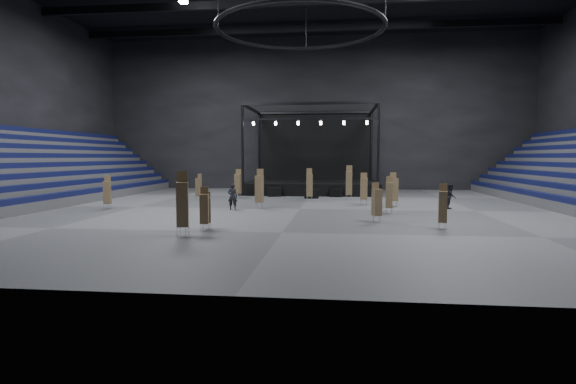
# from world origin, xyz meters

# --- Properties ---
(floor) EXTENTS (50.00, 50.00, 0.00)m
(floor) POSITION_xyz_m (0.00, 0.00, 0.00)
(floor) COLOR #545457
(floor) RESTS_ON ground
(wall_back) EXTENTS (50.00, 0.20, 18.00)m
(wall_back) POSITION_xyz_m (0.00, 21.00, 9.00)
(wall_back) COLOR black
(wall_back) RESTS_ON ground
(bleachers_left) EXTENTS (7.20, 40.00, 6.40)m
(bleachers_left) POSITION_xyz_m (-22.94, 0.00, 1.73)
(bleachers_left) COLOR #4E4D50
(bleachers_left) RESTS_ON floor
(stage) EXTENTS (14.00, 10.00, 9.20)m
(stage) POSITION_xyz_m (0.00, 16.24, 1.45)
(stage) COLOR black
(stage) RESTS_ON floor
(truss_ring) EXTENTS (12.30, 12.30, 5.15)m
(truss_ring) POSITION_xyz_m (-0.00, 0.00, 13.00)
(truss_ring) COLOR black
(truss_ring) RESTS_ON ceiling
(flight_case_left) EXTENTS (1.45, 1.06, 0.87)m
(flight_case_left) POSITION_xyz_m (-3.34, 10.11, 0.44)
(flight_case_left) COLOR black
(flight_case_left) RESTS_ON floor
(flight_case_mid) EXTENTS (1.37, 0.86, 0.85)m
(flight_case_mid) POSITION_xyz_m (0.36, 8.48, 0.43)
(flight_case_mid) COLOR black
(flight_case_mid) RESTS_ON floor
(flight_case_right) EXTENTS (1.22, 0.67, 0.79)m
(flight_case_right) POSITION_xyz_m (2.63, 10.30, 0.39)
(flight_case_right) COLOR black
(flight_case_right) RESTS_ON floor
(chair_stack_0) EXTENTS (0.50, 0.50, 1.98)m
(chair_stack_0) POSITION_xyz_m (-4.15, -9.68, 1.04)
(chair_stack_0) COLOR silver
(chair_stack_0) RESTS_ON floor
(chair_stack_1) EXTENTS (0.61, 0.61, 2.94)m
(chair_stack_1) POSITION_xyz_m (-3.03, 0.07, 1.50)
(chair_stack_1) COLOR silver
(chair_stack_1) RESTS_ON floor
(chair_stack_2) EXTENTS (0.62, 0.62, 2.33)m
(chair_stack_2) POSITION_xyz_m (5.07, -6.21, 1.21)
(chair_stack_2) COLOR silver
(chair_stack_2) RESTS_ON floor
(chair_stack_3) EXTENTS (0.56, 0.56, 2.58)m
(chair_stack_3) POSITION_xyz_m (4.85, 3.33, 1.35)
(chair_stack_3) COLOR silver
(chair_stack_3) RESTS_ON floor
(chair_stack_4) EXTENTS (0.57, 0.57, 2.45)m
(chair_stack_4) POSITION_xyz_m (-14.00, -1.77, 1.26)
(chair_stack_4) COLOR silver
(chair_stack_4) RESTS_ON floor
(chair_stack_5) EXTENTS (0.58, 0.58, 3.08)m
(chair_stack_5) POSITION_xyz_m (3.78, 7.38, 1.56)
(chair_stack_5) COLOR silver
(chair_stack_5) RESTS_ON floor
(chair_stack_6) EXTENTS (0.51, 0.51, 2.28)m
(chair_stack_6) POSITION_xyz_m (-4.10, -10.29, 1.18)
(chair_stack_6) COLOR silver
(chair_stack_6) RESTS_ON floor
(chair_stack_7) EXTENTS (0.68, 0.68, 3.15)m
(chair_stack_7) POSITION_xyz_m (-4.67, -11.99, 1.59)
(chair_stack_7) COLOR silver
(chair_stack_7) RESTS_ON floor
(chair_stack_8) EXTENTS (0.52, 0.52, 2.53)m
(chair_stack_8) POSITION_xyz_m (6.25, -2.07, 1.29)
(chair_stack_8) COLOR silver
(chair_stack_8) RESTS_ON floor
(chair_stack_9) EXTENTS (0.58, 0.58, 2.86)m
(chair_stack_9) POSITION_xyz_m (0.34, 5.92, 1.45)
(chair_stack_9) COLOR silver
(chair_stack_9) RESTS_ON floor
(chair_stack_10) EXTENTS (0.49, 0.49, 2.42)m
(chair_stack_10) POSITION_xyz_m (8.32, -8.44, 1.23)
(chair_stack_10) COLOR silver
(chair_stack_10) RESTS_ON floor
(chair_stack_11) EXTENTS (0.64, 0.64, 2.64)m
(chair_stack_11) POSITION_xyz_m (7.10, 2.43, 1.37)
(chair_stack_11) COLOR silver
(chair_stack_11) RESTS_ON floor
(chair_stack_12) EXTENTS (0.58, 0.58, 2.70)m
(chair_stack_12) POSITION_xyz_m (-6.44, 7.95, 1.40)
(chair_stack_12) COLOR silver
(chair_stack_12) RESTS_ON floor
(chair_stack_13) EXTENTS (0.54, 0.54, 2.35)m
(chair_stack_13) POSITION_xyz_m (-9.53, 5.86, 1.20)
(chair_stack_13) COLOR silver
(chair_stack_13) RESTS_ON floor
(man_center) EXTENTS (0.75, 0.55, 1.91)m
(man_center) POSITION_xyz_m (-4.81, -1.04, 0.95)
(man_center) COLOR black
(man_center) RESTS_ON floor
(crew_member) EXTENTS (0.89, 1.03, 1.84)m
(crew_member) POSITION_xyz_m (11.08, 1.29, 0.92)
(crew_member) COLOR black
(crew_member) RESTS_ON floor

